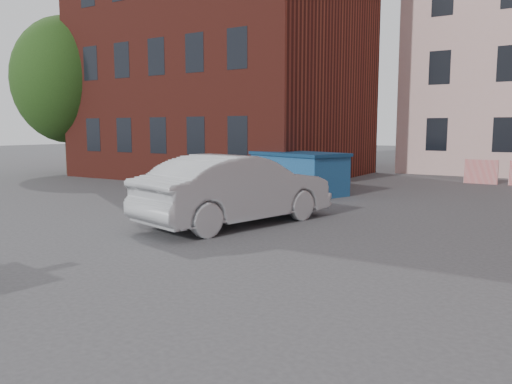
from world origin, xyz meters
The scene contains 6 objects.
ground centered at (0.00, 0.00, 0.00)m, with size 120.00×120.00×0.00m, color #38383A.
building_brick centered at (-9.00, 13.00, 7.00)m, with size 12.00×10.00×14.00m, color #591E16.
far_building centered at (-20.00, 22.00, 4.00)m, with size 6.00×6.00×8.00m, color maroon.
tree centered at (-16.00, 9.00, 5.17)m, with size 5.28×5.28×8.30m.
dumpster centered at (-2.50, 8.13, 0.73)m, with size 3.88×2.89×1.46m.
silver_car centered at (-1.13, 2.27, 0.83)m, with size 1.76×5.06×1.67m, color #A7AAAF.
Camera 1 is at (5.56, -7.52, 2.27)m, focal length 35.00 mm.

